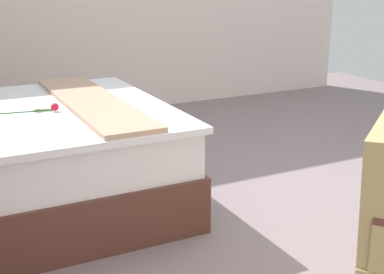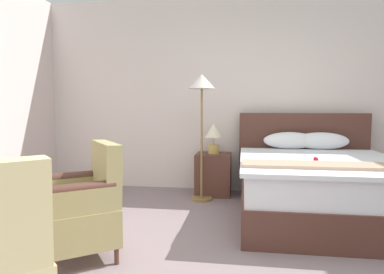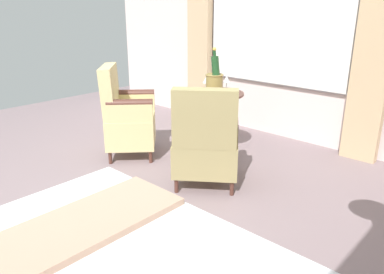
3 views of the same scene
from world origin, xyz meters
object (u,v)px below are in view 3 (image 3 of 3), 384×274
Objects in this scene: side_table_round at (214,119)px; snack_plate at (211,88)px; wine_glass_near_bucket at (227,80)px; champagne_bucket at (215,80)px; wine_glass_near_edge at (206,81)px; armchair_facing_bed at (127,117)px; armchair_by_window at (206,142)px.

side_table_round is 0.34m from snack_plate.
snack_plate is at bearing -127.05° from side_table_round.
champagne_bucket is at bearing 4.31° from wine_glass_near_bucket.
armchair_facing_bed reaches higher than wine_glass_near_edge.
wine_glass_near_bucket is 0.17× the size of armchair_by_window.
wine_glass_near_bucket is 0.16× the size of armchair_facing_bed.
snack_plate is at bearing 144.52° from armchair_facing_bed.
armchair_facing_bed is at bearing -45.99° from side_table_round.
champagne_bucket is 0.22m from wine_glass_near_edge.
armchair_facing_bed is (0.68, -0.52, -0.36)m from wine_glass_near_edge.
side_table_round is 0.44m from champagne_bucket.
champagne_bucket is 0.51× the size of armchair_by_window.
armchair_by_window is at bearing 26.49° from wine_glass_near_bucket.
champagne_bucket is at bearing -146.50° from armchair_by_window.
snack_plate is at bearing -72.01° from wine_glass_near_bucket.
side_table_round is at bearing -11.89° from wine_glass_near_bucket.
snack_plate is (0.05, -0.17, -0.11)m from wine_glass_near_bucket.
champagne_bucket is at bearing 38.42° from side_table_round.
wine_glass_near_bucket reaches higher than side_table_round.
wine_glass_near_bucket is 1.07× the size of snack_plate.
champagne_bucket is at bearing 129.08° from armchair_facing_bed.
wine_glass_near_bucket is at bearing -175.69° from champagne_bucket.
wine_glass_near_bucket is 1.14× the size of wine_glass_near_edge.
wine_glass_near_bucket is at bearing 107.99° from snack_plate.
wine_glass_near_bucket is at bearing 124.90° from wine_glass_near_edge.
wine_glass_near_bucket is at bearing 168.11° from side_table_round.
side_table_round is 0.76m from armchair_by_window.
snack_plate is 0.15× the size of armchair_facing_bed.
armchair_facing_bed is (0.75, -0.53, -0.27)m from snack_plate.
wine_glass_near_bucket is 1.13m from armchair_facing_bed.
snack_plate is 0.95m from armchair_facing_bed.
champagne_bucket reaches higher than wine_glass_near_bucket.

